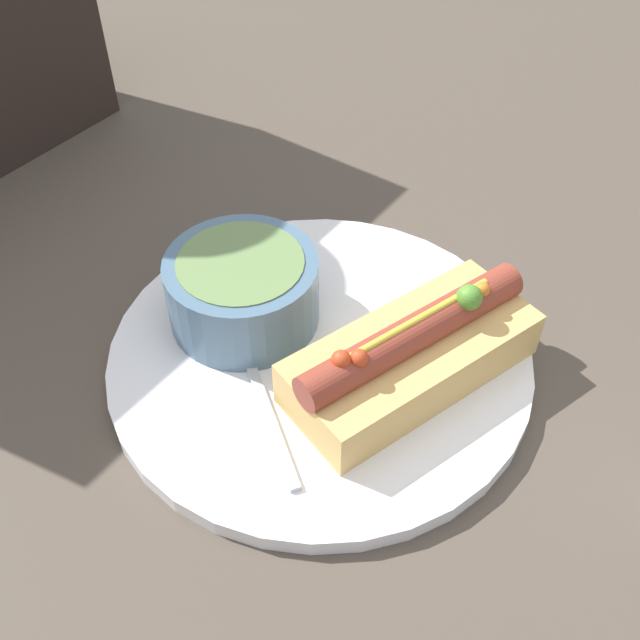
{
  "coord_description": "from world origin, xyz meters",
  "views": [
    {
      "loc": [
        -0.29,
        -0.21,
        0.41
      ],
      "look_at": [
        0.0,
        0.0,
        0.04
      ],
      "focal_mm": 42.0,
      "sensor_mm": 36.0,
      "label": 1
    }
  ],
  "objects": [
    {
      "name": "soup_bowl",
      "position": [
        -0.01,
        0.06,
        0.04
      ],
      "size": [
        0.11,
        0.11,
        0.05
      ],
      "color": "slate",
      "rests_on": "dinner_plate"
    },
    {
      "name": "hot_dog",
      "position": [
        0.02,
        -0.06,
        0.04
      ],
      "size": [
        0.19,
        0.12,
        0.06
      ],
      "rotation": [
        0.0,
        0.0,
        -0.32
      ],
      "color": "#DBAD60",
      "rests_on": "dinner_plate"
    },
    {
      "name": "spoon",
      "position": [
        -0.03,
        0.04,
        0.02
      ],
      "size": [
        0.11,
        0.15,
        0.01
      ],
      "rotation": [
        0.0,
        0.0,
        0.95
      ],
      "color": "#B7B7BC",
      "rests_on": "dinner_plate"
    },
    {
      "name": "dinner_plate",
      "position": [
        0.0,
        0.0,
        0.01
      ],
      "size": [
        0.3,
        0.3,
        0.01
      ],
      "color": "white",
      "rests_on": "ground_plane"
    },
    {
      "name": "ground_plane",
      "position": [
        0.0,
        0.0,
        0.0
      ],
      "size": [
        4.0,
        4.0,
        0.0
      ],
      "primitive_type": "plane",
      "color": "#4C4238"
    }
  ]
}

